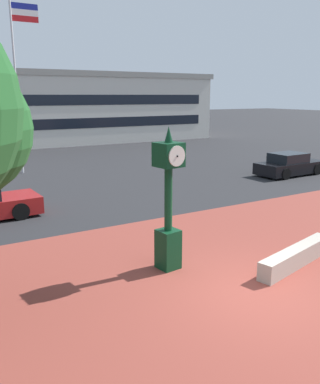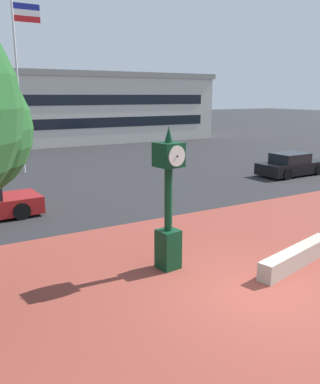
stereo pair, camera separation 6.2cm
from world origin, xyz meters
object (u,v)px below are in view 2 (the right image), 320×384
Objects in this scene: car_street_mid at (291,165)px; civic_building at (61,107)px; street_clock at (168,204)px; flagpole_secondary at (20,74)px.

civic_building is (-5.88, 24.23, 2.74)m from car_street_mid.
street_clock is 14.90m from car_street_mid.
flagpole_secondary is 0.32× the size of civic_building.
flagpole_secondary reaches higher than civic_building.
civic_building is (6.95, 31.72, 1.56)m from street_clock.
car_street_mid is 25.08m from civic_building.
street_clock is at bearing -89.71° from flagpole_secondary.
flagpole_secondary is (-12.91, 8.48, 5.07)m from car_street_mid.
car_street_mid is at bearing -76.36° from civic_building.
flagpole_secondary is (-0.08, 15.97, 3.89)m from street_clock.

